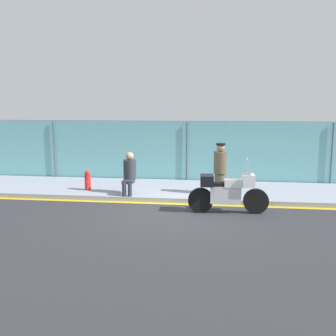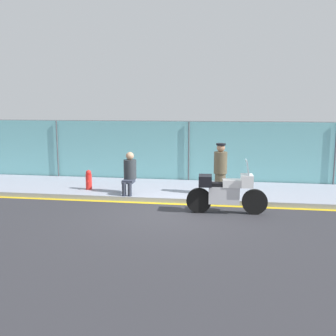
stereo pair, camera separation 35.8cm
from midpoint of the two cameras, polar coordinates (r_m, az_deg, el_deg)
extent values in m
plane|color=#2D2D33|center=(11.09, 0.04, -6.60)|extent=(120.00, 120.00, 0.00)
cube|color=#8E93A3|center=(13.63, 1.45, -3.26)|extent=(39.22, 3.06, 0.15)
cube|color=gold|center=(12.08, 0.66, -5.25)|extent=(39.22, 0.18, 0.01)
cube|color=#6BB2B7|center=(15.03, 2.11, 2.22)|extent=(37.25, 0.08, 2.38)
cylinder|color=#4C4C51|center=(16.28, -16.77, 2.38)|extent=(0.05, 0.05, 2.38)
cylinder|color=#4C4C51|center=(14.93, 2.07, 2.18)|extent=(0.05, 0.05, 2.38)
cylinder|color=#4C4C51|center=(15.38, 22.06, 1.71)|extent=(0.05, 0.05, 2.38)
cylinder|color=black|center=(11.23, 11.75, -4.74)|extent=(0.71, 0.18, 0.70)
cylinder|color=black|center=(11.13, 3.82, -4.69)|extent=(0.71, 0.18, 0.70)
cube|color=silver|center=(11.11, 7.43, -3.84)|extent=(0.86, 0.33, 0.49)
cube|color=white|center=(11.05, 8.58, -2.15)|extent=(0.54, 0.34, 0.22)
cube|color=black|center=(11.04, 6.98, -2.34)|extent=(0.61, 0.31, 0.10)
cube|color=white|center=(11.07, 10.66, -1.76)|extent=(0.35, 0.49, 0.34)
cube|color=silver|center=(11.01, 10.72, 0.18)|extent=(0.13, 0.43, 0.42)
cube|color=black|center=(11.01, 4.74, -1.80)|extent=(0.39, 0.52, 0.30)
cylinder|color=brown|center=(12.76, 6.74, -2.26)|extent=(0.35, 0.35, 0.69)
cylinder|color=brown|center=(12.64, 6.80, 0.81)|extent=(0.42, 0.42, 0.69)
sphere|color=#A37556|center=(12.58, 6.84, 2.95)|extent=(0.26, 0.26, 0.26)
cylinder|color=black|center=(12.57, 6.85, 3.46)|extent=(0.30, 0.30, 0.06)
cylinder|color=#2D3342|center=(12.51, -7.20, -3.11)|extent=(0.13, 0.13, 0.43)
cylinder|color=#2D3342|center=(12.46, -6.37, -3.14)|extent=(0.13, 0.13, 0.43)
cube|color=#2D3342|center=(12.64, -6.57, -1.96)|extent=(0.35, 0.43, 0.10)
cylinder|color=#2D3338|center=(12.79, -6.36, -0.20)|extent=(0.41, 0.41, 0.61)
sphere|color=tan|center=(12.72, -6.40, 1.73)|extent=(0.26, 0.26, 0.26)
cylinder|color=red|center=(13.62, -12.31, -2.04)|extent=(0.21, 0.21, 0.52)
sphere|color=red|center=(13.56, -12.35, -0.72)|extent=(0.19, 0.19, 0.19)
cylinder|color=red|center=(13.51, -12.47, -2.02)|extent=(0.07, 0.08, 0.07)
camera|label=1|loc=(0.18, -90.82, -0.13)|focal=42.00mm
camera|label=2|loc=(0.18, 89.18, 0.13)|focal=42.00mm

